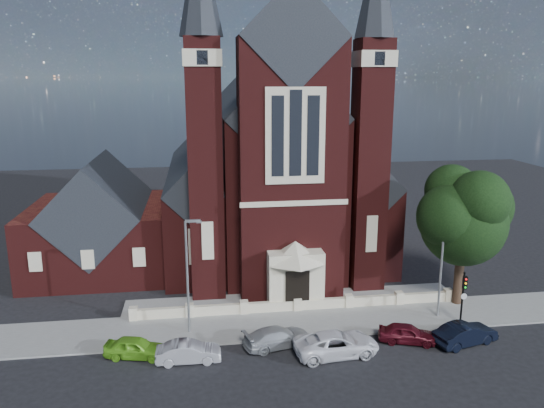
# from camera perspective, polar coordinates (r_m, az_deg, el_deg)

# --- Properties ---
(ground) EXTENTS (120.00, 120.00, 0.00)m
(ground) POSITION_cam_1_polar(r_m,az_deg,el_deg) (48.49, 0.83, -7.24)
(ground) COLOR black
(ground) RESTS_ON ground
(pavement_strip) EXTENTS (60.00, 5.00, 0.12)m
(pavement_strip) POSITION_cam_1_polar(r_m,az_deg,el_deg) (39.00, 3.27, -12.63)
(pavement_strip) COLOR slate
(pavement_strip) RESTS_ON ground
(forecourt_paving) EXTENTS (26.00, 3.00, 0.14)m
(forecourt_paving) POSITION_cam_1_polar(r_m,az_deg,el_deg) (42.56, 2.20, -10.30)
(forecourt_paving) COLOR slate
(forecourt_paving) RESTS_ON ground
(forecourt_wall) EXTENTS (24.00, 0.40, 0.90)m
(forecourt_wall) POSITION_cam_1_polar(r_m,az_deg,el_deg) (40.77, 2.71, -11.41)
(forecourt_wall) COLOR beige
(forecourt_wall) RESTS_ON ground
(church) EXTENTS (20.01, 34.90, 29.20)m
(church) POSITION_cam_1_polar(r_m,az_deg,el_deg) (53.97, -0.45, 3.91)
(church) COLOR #441312
(church) RESTS_ON ground
(parish_hall) EXTENTS (12.00, 12.20, 10.24)m
(parish_hall) POSITION_cam_1_polar(r_m,az_deg,el_deg) (50.38, -18.01, -2.32)
(parish_hall) COLOR #441312
(parish_hall) RESTS_ON ground
(street_tree) EXTENTS (6.40, 6.60, 10.70)m
(street_tree) POSITION_cam_1_polar(r_m,az_deg,el_deg) (41.85, 20.24, -1.46)
(street_tree) COLOR black
(street_tree) RESTS_ON ground
(street_lamp_left) EXTENTS (1.16, 0.22, 8.09)m
(street_lamp_left) POSITION_cam_1_polar(r_m,az_deg,el_deg) (36.07, -8.98, -7.05)
(street_lamp_left) COLOR gray
(street_lamp_left) RESTS_ON ground
(street_lamp_right) EXTENTS (1.16, 0.22, 8.09)m
(street_lamp_right) POSITION_cam_1_polar(r_m,az_deg,el_deg) (39.93, 17.92, -5.52)
(street_lamp_right) COLOR gray
(street_lamp_right) RESTS_ON ground
(traffic_signal) EXTENTS (0.28, 0.42, 4.00)m
(traffic_signal) POSITION_cam_1_polar(r_m,az_deg,el_deg) (39.71, 19.90, -8.89)
(traffic_signal) COLOR black
(traffic_signal) RESTS_ON ground
(car_lime_van) EXTENTS (4.09, 2.32, 1.31)m
(car_lime_van) POSITION_cam_1_polar(r_m,az_deg,el_deg) (35.44, -14.48, -14.71)
(car_lime_van) COLOR #69B824
(car_lime_van) RESTS_ON ground
(car_silver_a) EXTENTS (4.00, 1.43, 1.31)m
(car_silver_a) POSITION_cam_1_polar(r_m,az_deg,el_deg) (34.28, -8.98, -15.45)
(car_silver_a) COLOR #97989E
(car_silver_a) RESTS_ON ground
(car_silver_b) EXTENTS (4.84, 3.02, 1.31)m
(car_silver_b) POSITION_cam_1_polar(r_m,az_deg,el_deg) (35.61, 0.58, -14.11)
(car_silver_b) COLOR #93969A
(car_silver_b) RESTS_ON ground
(car_white_suv) EXTENTS (5.61, 2.97, 1.50)m
(car_white_suv) POSITION_cam_1_polar(r_m,az_deg,el_deg) (34.84, 6.94, -14.70)
(car_white_suv) COLOR white
(car_white_suv) RESTS_ON ground
(car_dark_red) EXTENTS (4.04, 2.60, 1.28)m
(car_dark_red) POSITION_cam_1_polar(r_m,az_deg,el_deg) (37.18, 14.33, -13.33)
(car_dark_red) COLOR #4C0D17
(car_dark_red) RESTS_ON ground
(car_navy) EXTENTS (4.66, 2.66, 1.45)m
(car_navy) POSITION_cam_1_polar(r_m,az_deg,el_deg) (38.02, 20.07, -12.99)
(car_navy) COLOR black
(car_navy) RESTS_ON ground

